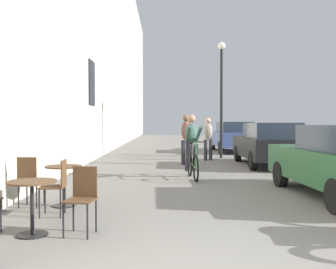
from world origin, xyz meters
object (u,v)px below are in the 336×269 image
object	(u,v)px
cafe_chair_mid_toward_street	(57,183)
cafe_chair_mid_toward_wall	(30,178)
pedestrian_near	(186,137)
parked_car_third	(233,136)
cafe_table_mid	(64,177)
cafe_chair_near_toward_street	(82,195)
cyclist_on_bicycle	(192,148)
pedestrian_far	(189,136)
street_lamp	(221,85)
parked_car_second	(268,143)
pedestrian_mid	(208,136)
cafe_table_near	(32,196)

from	to	relation	value
cafe_chair_mid_toward_street	cafe_chair_mid_toward_wall	size ratio (longest dim) A/B	1.00
pedestrian_near	parked_car_third	world-z (taller)	pedestrian_near
cafe_table_mid	cafe_chair_mid_toward_wall	world-z (taller)	cafe_chair_mid_toward_wall
cafe_chair_near_toward_street	cyclist_on_bicycle	distance (m)	5.42
pedestrian_far	street_lamp	size ratio (longest dim) A/B	0.33
cyclist_on_bicycle	parked_car_third	world-z (taller)	cyclist_on_bicycle
pedestrian_far	parked_car_second	xyz separation A→B (m)	(2.44, -4.11, -0.13)
cafe_chair_near_toward_street	pedestrian_mid	size ratio (longest dim) A/B	0.53
cafe_table_near	pedestrian_near	xyz separation A→B (m)	(2.53, 8.37, 0.48)
cafe_table_mid	parked_car_third	size ratio (longest dim) A/B	0.17
cafe_chair_near_toward_street	pedestrian_far	xyz separation A→B (m)	(2.28, 12.04, 0.38)
street_lamp	cafe_table_mid	bearing A→B (deg)	-114.57
cafe_chair_near_toward_street	parked_car_second	xyz separation A→B (m)	(4.72, 7.93, 0.26)
cafe_table_mid	cafe_chair_mid_toward_street	world-z (taller)	cafe_chair_mid_toward_street
cafe_table_near	parked_car_third	world-z (taller)	parked_car_third
cafe_chair_near_toward_street	cafe_table_mid	world-z (taller)	cafe_chair_near_toward_street
cafe_chair_near_toward_street	cafe_chair_mid_toward_wall	distance (m)	2.03
pedestrian_far	parked_car_second	world-z (taller)	pedestrian_far
cafe_chair_mid_toward_street	cafe_table_mid	bearing A→B (deg)	96.39
cafe_table_near	cyclist_on_bicycle	distance (m)	5.74
cafe_table_near	cafe_chair_mid_toward_wall	distance (m)	1.77
cafe_chair_mid_toward_wall	street_lamp	bearing A→B (deg)	62.75
cafe_chair_mid_toward_wall	cyclist_on_bicycle	xyz separation A→B (m)	(3.12, 3.50, 0.29)
pedestrian_mid	street_lamp	world-z (taller)	street_lamp
cafe_chair_mid_toward_wall	cafe_table_mid	bearing A→B (deg)	7.48
cafe_table_near	cafe_chair_mid_toward_street	size ratio (longest dim) A/B	0.81
cafe_chair_mid_toward_street	street_lamp	size ratio (longest dim) A/B	0.18
pedestrian_near	cyclist_on_bicycle	bearing A→B (deg)	-90.61
parked_car_third	cafe_table_near	bearing A→B (deg)	-110.31
parked_car_second	pedestrian_far	bearing A→B (deg)	120.72
cafe_chair_mid_toward_wall	street_lamp	xyz separation A→B (m)	(4.82, 9.35, 2.59)
cafe_table_near	parked_car_third	xyz separation A→B (m)	(5.32, 14.37, 0.28)
cafe_chair_mid_toward_wall	pedestrian_near	bearing A→B (deg)	64.83
parked_car_third	pedestrian_far	bearing A→B (deg)	-136.90
pedestrian_near	pedestrian_far	distance (m)	3.77
cafe_chair_near_toward_street	pedestrian_far	bearing A→B (deg)	79.30
cafe_chair_mid_toward_street	cyclist_on_bicycle	xyz separation A→B (m)	(2.47, 4.10, 0.29)
pedestrian_far	parked_car_second	distance (m)	4.78
cafe_table_near	cafe_chair_near_toward_street	distance (m)	0.65
cafe_table_mid	cafe_chair_mid_toward_street	bearing A→B (deg)	-83.61
cafe_table_mid	cafe_chair_mid_toward_street	size ratio (longest dim) A/B	0.81
street_lamp	parked_car_third	bearing A→B (deg)	71.54
parked_car_third	parked_car_second	bearing A→B (deg)	-89.62
cafe_chair_mid_toward_street	pedestrian_mid	xyz separation A→B (m)	(3.48, 8.90, 0.44)
cafe_chair_mid_toward_street	parked_car_third	distance (m)	14.32
cyclist_on_bicycle	parked_car_third	size ratio (longest dim) A/B	0.40
cafe_table_near	cyclist_on_bicycle	world-z (taller)	cyclist_on_bicycle
cafe_chair_mid_toward_wall	cafe_chair_mid_toward_street	bearing A→B (deg)	-42.74
street_lamp	parked_car_second	bearing A→B (deg)	-68.89
cafe_chair_mid_toward_wall	pedestrian_near	size ratio (longest dim) A/B	0.50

